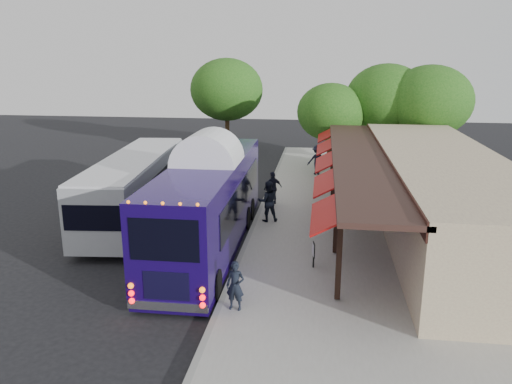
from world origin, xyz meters
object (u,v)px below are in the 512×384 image
at_px(ped_b, 268,201).
at_px(ped_d, 317,160).
at_px(ped_a, 235,286).
at_px(ped_c, 273,188).
at_px(coach_bus, 209,199).
at_px(sign_board, 314,251).
at_px(city_bus, 135,185).

distance_m(ped_b, ped_d, 10.45).
relative_size(ped_a, ped_c, 0.90).
xyz_separation_m(coach_bus, sign_board, (4.40, -1.91, -1.30)).
height_order(city_bus, sign_board, city_bus).
xyz_separation_m(ped_c, ped_d, (2.22, 7.32, 0.10)).
bearing_deg(ped_c, ped_d, -139.57).
relative_size(coach_bus, ped_a, 7.77).
bearing_deg(city_bus, sign_board, -35.67).
relative_size(city_bus, ped_c, 6.71).
height_order(coach_bus, sign_board, coach_bus).
distance_m(coach_bus, ped_a, 5.95).
relative_size(city_bus, ped_d, 6.03).
relative_size(coach_bus, sign_board, 12.69).
height_order(city_bus, ped_a, city_bus).
distance_m(coach_bus, ped_d, 14.23).
height_order(ped_a, ped_d, ped_d).
bearing_deg(city_bus, ped_d, 44.33).
xyz_separation_m(coach_bus, ped_d, (4.27, 13.54, -0.98)).
xyz_separation_m(city_bus, sign_board, (8.86, -5.21, -0.92)).
distance_m(ped_a, sign_board, 4.26).
height_order(ped_d, sign_board, ped_d).
bearing_deg(city_bus, ped_b, -5.06).
distance_m(ped_c, sign_board, 8.46).
xyz_separation_m(city_bus, ped_d, (8.73, 10.23, -0.60)).
bearing_deg(coach_bus, city_bus, 143.04).
bearing_deg(ped_a, ped_d, 90.89).
bearing_deg(ped_a, coach_bus, 118.15).
bearing_deg(sign_board, ped_b, 105.11).
distance_m(ped_a, ped_d, 19.13).
xyz_separation_m(ped_b, ped_d, (2.18, 10.22, -0.00)).
xyz_separation_m(coach_bus, ped_b, (2.09, 3.32, -0.98)).
height_order(coach_bus, city_bus, coach_bus).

